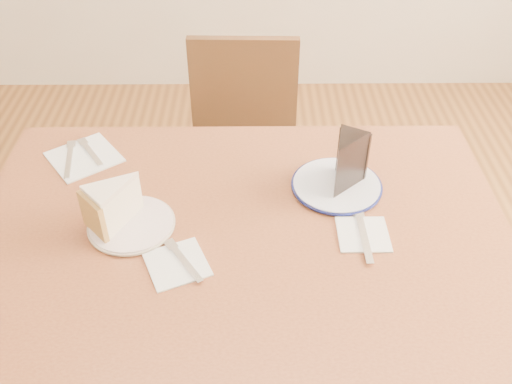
% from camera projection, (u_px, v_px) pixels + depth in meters
% --- Properties ---
extents(table, '(1.20, 0.80, 0.75)m').
position_uv_depth(table, '(241.00, 256.00, 1.33)').
color(table, '#522816').
rests_on(table, ground).
extents(chair_far, '(0.43, 0.43, 0.85)m').
position_uv_depth(chair_far, '(243.00, 160.00, 1.92)').
color(chair_far, '#341E0F').
rests_on(chair_far, ground).
extents(plate_cream, '(0.18, 0.18, 0.01)m').
position_uv_depth(plate_cream, '(132.00, 225.00, 1.26)').
color(plate_cream, silver).
rests_on(plate_cream, table).
extents(plate_navy, '(0.21, 0.21, 0.01)m').
position_uv_depth(plate_navy, '(337.00, 185.00, 1.37)').
color(plate_navy, white).
rests_on(plate_navy, table).
extents(carrot_cake, '(0.14, 0.14, 0.09)m').
position_uv_depth(carrot_cake, '(119.00, 203.00, 1.24)').
color(carrot_cake, white).
rests_on(carrot_cake, plate_cream).
extents(chocolate_cake, '(0.11, 0.12, 0.12)m').
position_uv_depth(chocolate_cake, '(344.00, 165.00, 1.32)').
color(chocolate_cake, black).
rests_on(chocolate_cake, plate_navy).
extents(napkin_cream, '(0.16, 0.16, 0.00)m').
position_uv_depth(napkin_cream, '(177.00, 264.00, 1.17)').
color(napkin_cream, white).
rests_on(napkin_cream, table).
extents(napkin_navy, '(0.11, 0.11, 0.00)m').
position_uv_depth(napkin_navy, '(363.00, 234.00, 1.24)').
color(napkin_navy, white).
rests_on(napkin_navy, table).
extents(napkin_spare, '(0.22, 0.22, 0.00)m').
position_uv_depth(napkin_spare, '(84.00, 157.00, 1.46)').
color(napkin_spare, white).
rests_on(napkin_spare, table).
extents(fork_cream, '(0.09, 0.12, 0.00)m').
position_uv_depth(fork_cream, '(184.00, 261.00, 1.18)').
color(fork_cream, silver).
rests_on(fork_cream, napkin_cream).
extents(knife_navy, '(0.02, 0.17, 0.00)m').
position_uv_depth(knife_navy, '(364.00, 235.00, 1.23)').
color(knife_navy, silver).
rests_on(knife_navy, napkin_navy).
extents(fork_spare, '(0.09, 0.12, 0.00)m').
position_uv_depth(fork_spare, '(91.00, 152.00, 1.47)').
color(fork_spare, silver).
rests_on(fork_spare, napkin_spare).
extents(knife_spare, '(0.04, 0.16, 0.00)m').
position_uv_depth(knife_spare, '(69.00, 159.00, 1.45)').
color(knife_spare, silver).
rests_on(knife_spare, napkin_spare).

